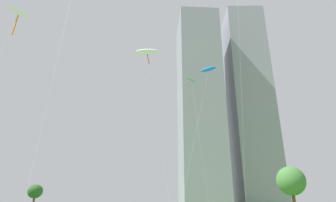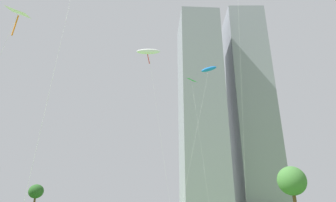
# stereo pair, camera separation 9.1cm
# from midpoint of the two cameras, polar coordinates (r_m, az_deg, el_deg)

# --- Properties ---
(kite_flying_0) EXTENTS (7.89, 6.89, 25.27)m
(kite_flying_0) POSITION_cam_midpoint_polar(r_m,az_deg,el_deg) (49.95, 8.41, 6.43)
(kite_flying_0) COLOR silver
(kite_flying_0) RESTS_ON ground
(kite_flying_4) EXTENTS (3.58, 2.61, 16.83)m
(kite_flying_4) POSITION_cam_midpoint_polar(r_m,az_deg,el_deg) (25.78, -28.22, 15.54)
(kite_flying_4) COLOR silver
(kite_flying_4) RESTS_ON ground
(kite_flying_5) EXTENTS (2.62, 3.73, 22.47)m
(kite_flying_5) POSITION_cam_midpoint_polar(r_m,az_deg,el_deg) (47.47, 4.96, 4.17)
(kite_flying_5) COLOR silver
(kite_flying_5) RESTS_ON ground
(kite_flying_7) EXTENTS (4.97, 2.44, 22.03)m
(kite_flying_7) POSITION_cam_midpoint_polar(r_m,az_deg,el_deg) (37.72, -3.90, 10.02)
(kite_flying_7) COLOR silver
(kite_flying_7) RESTS_ON ground
(park_tree_0) EXTENTS (4.38, 4.38, 7.80)m
(park_tree_0) POSITION_cam_midpoint_polar(r_m,az_deg,el_deg) (49.39, 24.01, -14.70)
(park_tree_0) COLOR brown
(park_tree_0) RESTS_ON ground
(park_tree_1) EXTENTS (2.47, 2.47, 5.36)m
(park_tree_1) POSITION_cam_midpoint_polar(r_m,az_deg,el_deg) (54.89, -25.31, -16.40)
(park_tree_1) COLOR brown
(park_tree_1) RESTS_ON ground
(distant_highrise_0) EXTENTS (19.44, 25.01, 95.03)m
(distant_highrise_0) POSITION_cam_midpoint_polar(r_m,az_deg,el_deg) (135.25, 6.67, -0.75)
(distant_highrise_0) COLOR gray
(distant_highrise_0) RESTS_ON ground
(distant_highrise_1) EXTENTS (20.80, 23.18, 104.15)m
(distant_highrise_1) POSITION_cam_midpoint_polar(r_m,az_deg,el_deg) (150.06, 16.52, -0.18)
(distant_highrise_1) COLOR gray
(distant_highrise_1) RESTS_ON ground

